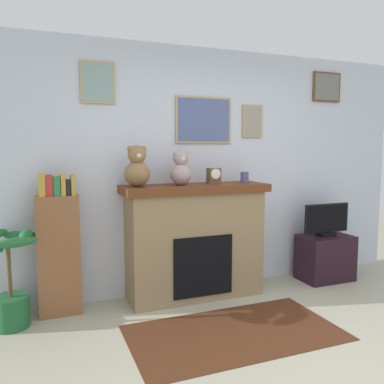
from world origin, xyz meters
name	(u,v)px	position (x,y,z in m)	size (l,w,h in m)	color
ground_plane	(312,382)	(0.00, 0.00, 0.00)	(12.00, 12.00, 0.00)	#ACA98F
back_wall	(199,170)	(0.00, 2.00, 1.31)	(5.20, 0.15, 2.60)	silver
fireplace	(195,240)	(-0.16, 1.71, 0.59)	(1.50, 0.51, 1.18)	#917652
bookshelf	(59,250)	(-1.49, 1.74, 0.62)	(0.38, 0.16, 1.32)	brown
potted_plant	(11,285)	(-1.90, 1.62, 0.37)	(0.53, 0.62, 0.85)	#1E592D
tv_stand	(325,258)	(1.47, 1.64, 0.26)	(0.60, 0.40, 0.53)	black
television	(327,220)	(1.47, 1.64, 0.71)	(0.60, 0.14, 0.38)	black
area_rug	(235,333)	(-0.16, 0.81, 0.00)	(1.77, 0.97, 0.01)	#4D2816
candle_jar	(245,177)	(0.41, 1.70, 1.24)	(0.09, 0.09, 0.12)	#4C517A
mantel_clock	(214,176)	(0.05, 1.69, 1.26)	(0.13, 0.10, 0.16)	brown
teddy_bear_grey	(137,168)	(-0.76, 1.69, 1.35)	(0.25, 0.25, 0.40)	olive
teddy_bear_brown	(181,169)	(-0.31, 1.69, 1.33)	(0.22, 0.22, 0.35)	#AA9194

